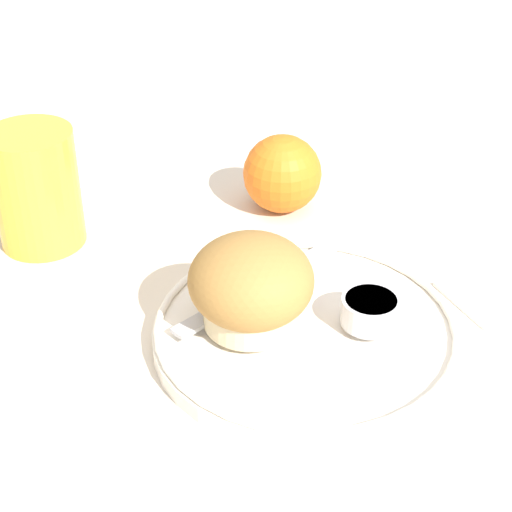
{
  "coord_description": "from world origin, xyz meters",
  "views": [
    {
      "loc": [
        -0.29,
        -0.47,
        0.44
      ],
      "look_at": [
        -0.03,
        0.05,
        0.06
      ],
      "focal_mm": 60.0,
      "sensor_mm": 36.0,
      "label": 1
    }
  ],
  "objects_px": {
    "muffin": "(251,286)",
    "orange_fruit": "(282,174)",
    "butter_knife": "(266,283)",
    "juice_glass": "(36,188)"
  },
  "relations": [
    {
      "from": "muffin",
      "to": "orange_fruit",
      "type": "height_order",
      "value": "muffin"
    },
    {
      "from": "butter_knife",
      "to": "juice_glass",
      "type": "bearing_deg",
      "value": 110.0
    },
    {
      "from": "butter_knife",
      "to": "juice_glass",
      "type": "relative_size",
      "value": 1.7
    },
    {
      "from": "muffin",
      "to": "butter_knife",
      "type": "height_order",
      "value": "muffin"
    },
    {
      "from": "muffin",
      "to": "juice_glass",
      "type": "relative_size",
      "value": 0.87
    },
    {
      "from": "orange_fruit",
      "to": "butter_knife",
      "type": "bearing_deg",
      "value": -122.16
    },
    {
      "from": "muffin",
      "to": "orange_fruit",
      "type": "relative_size",
      "value": 1.25
    },
    {
      "from": "orange_fruit",
      "to": "juice_glass",
      "type": "distance_m",
      "value": 0.24
    },
    {
      "from": "muffin",
      "to": "juice_glass",
      "type": "xyz_separation_m",
      "value": [
        -0.11,
        0.22,
        0.0
      ]
    },
    {
      "from": "butter_knife",
      "to": "juice_glass",
      "type": "xyz_separation_m",
      "value": [
        -0.14,
        0.18,
        0.03
      ]
    }
  ]
}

